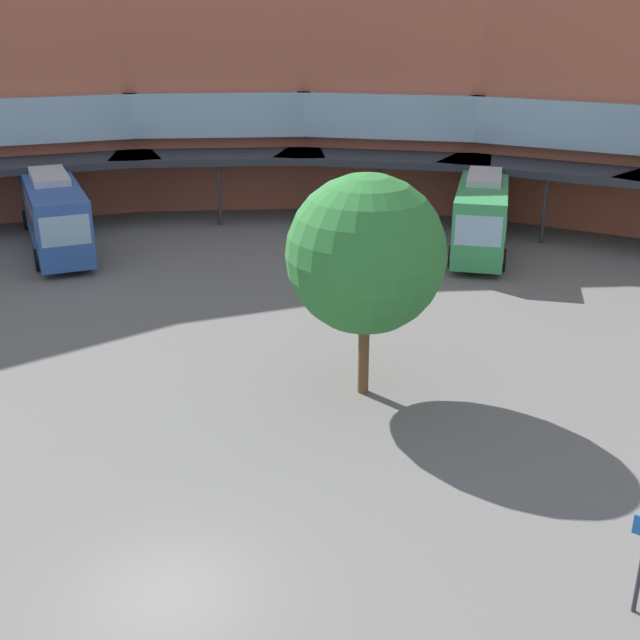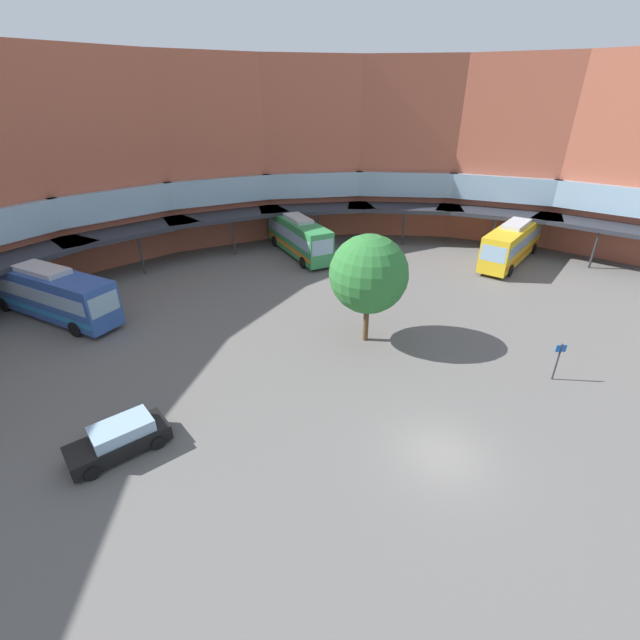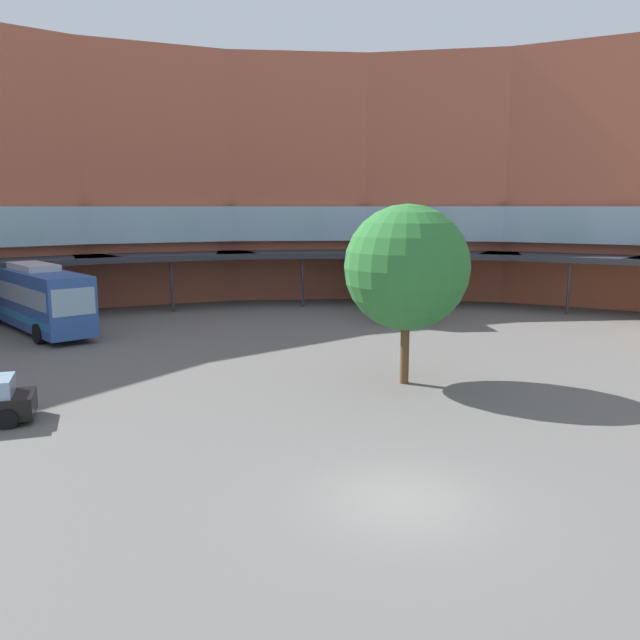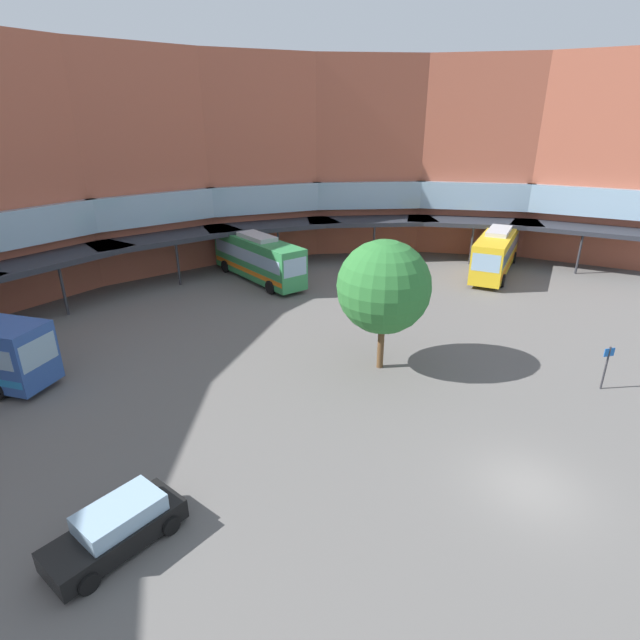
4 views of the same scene
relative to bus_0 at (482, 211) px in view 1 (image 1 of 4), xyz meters
name	(u,v)px [view 1 (image 1 of 4)]	position (x,y,z in m)	size (l,w,h in m)	color
ground_plane	(169,596)	(-5.90, -28.62, -2.01)	(126.48, 126.48, 0.00)	#605E5B
station_building	(372,75)	(-5.90, -0.53, 6.77)	(80.79, 34.80, 18.46)	#AD5942
bus_0	(482,211)	(0.00, 0.00, 0.00)	(2.83, 11.02, 3.98)	#338C4C
bus_1	(53,209)	(-22.19, -4.36, -0.02)	(9.12, 11.50, 3.94)	#2D519E
plaza_tree	(366,255)	(-3.34, -18.01, 2.76)	(5.06, 5.06, 7.31)	brown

